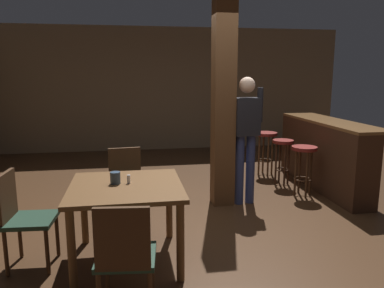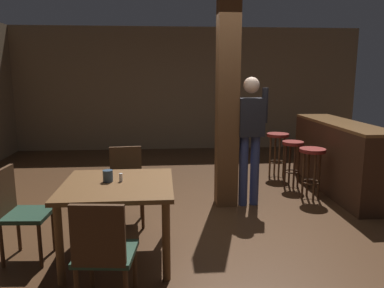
{
  "view_description": "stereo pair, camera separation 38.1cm",
  "coord_description": "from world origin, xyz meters",
  "px_view_note": "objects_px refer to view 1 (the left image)",
  "views": [
    {
      "loc": [
        -1.0,
        -4.23,
        1.77
      ],
      "look_at": [
        -0.27,
        0.08,
        0.94
      ],
      "focal_mm": 35.0,
      "sensor_mm": 36.0,
      "label": 1
    },
    {
      "loc": [
        -0.62,
        -4.28,
        1.77
      ],
      "look_at": [
        -0.27,
        0.08,
        0.94
      ],
      "focal_mm": 35.0,
      "sensor_mm": 36.0,
      "label": 2
    }
  ],
  "objects_px": {
    "napkin_cup": "(115,178)",
    "bar_counter": "(323,154)",
    "bar_stool_mid": "(283,152)",
    "chair_south": "(125,254)",
    "bar_stool_near": "(304,159)",
    "salt_shaker": "(129,179)",
    "standing_person": "(246,131)",
    "chair_west": "(22,214)",
    "dining_table": "(126,196)",
    "chair_north": "(126,183)",
    "bar_stool_far": "(266,143)"
  },
  "relations": [
    {
      "from": "bar_stool_near",
      "to": "dining_table",
      "type": "bearing_deg",
      "value": -148.72
    },
    {
      "from": "chair_south",
      "to": "bar_counter",
      "type": "xyz_separation_m",
      "value": [
        3.01,
        2.75,
        0.03
      ]
    },
    {
      "from": "napkin_cup",
      "to": "bar_counter",
      "type": "distance_m",
      "value": 3.59
    },
    {
      "from": "dining_table",
      "to": "bar_stool_far",
      "type": "height_order",
      "value": "bar_stool_far"
    },
    {
      "from": "standing_person",
      "to": "bar_counter",
      "type": "bearing_deg",
      "value": 19.36
    },
    {
      "from": "bar_stool_mid",
      "to": "dining_table",
      "type": "bearing_deg",
      "value": -139.18
    },
    {
      "from": "salt_shaker",
      "to": "bar_stool_near",
      "type": "distance_m",
      "value": 2.91
    },
    {
      "from": "napkin_cup",
      "to": "salt_shaker",
      "type": "height_order",
      "value": "napkin_cup"
    },
    {
      "from": "salt_shaker",
      "to": "bar_stool_near",
      "type": "relative_size",
      "value": 0.11
    },
    {
      "from": "dining_table",
      "to": "chair_west",
      "type": "bearing_deg",
      "value": 177.95
    },
    {
      "from": "chair_north",
      "to": "chair_west",
      "type": "bearing_deg",
      "value": -137.16
    },
    {
      "from": "chair_south",
      "to": "napkin_cup",
      "type": "xyz_separation_m",
      "value": [
        -0.09,
        0.95,
        0.3
      ]
    },
    {
      "from": "salt_shaker",
      "to": "bar_counter",
      "type": "distance_m",
      "value": 3.49
    },
    {
      "from": "dining_table",
      "to": "bar_counter",
      "type": "height_order",
      "value": "bar_counter"
    },
    {
      "from": "chair_south",
      "to": "bar_stool_mid",
      "type": "relative_size",
      "value": 1.22
    },
    {
      "from": "bar_stool_mid",
      "to": "chair_west",
      "type": "bearing_deg",
      "value": -148.45
    },
    {
      "from": "chair_west",
      "to": "chair_south",
      "type": "bearing_deg",
      "value": -44.92
    },
    {
      "from": "chair_north",
      "to": "standing_person",
      "type": "xyz_separation_m",
      "value": [
        1.59,
        0.46,
        0.5
      ]
    },
    {
      "from": "napkin_cup",
      "to": "bar_stool_mid",
      "type": "bearing_deg",
      "value": 38.94
    },
    {
      "from": "chair_south",
      "to": "bar_stool_far",
      "type": "xyz_separation_m",
      "value": [
        2.4,
        3.62,
        0.07
      ]
    },
    {
      "from": "chair_west",
      "to": "bar_counter",
      "type": "xyz_separation_m",
      "value": [
        3.94,
        1.82,
        0.03
      ]
    },
    {
      "from": "chair_south",
      "to": "salt_shaker",
      "type": "height_order",
      "value": "chair_south"
    },
    {
      "from": "dining_table",
      "to": "chair_south",
      "type": "relative_size",
      "value": 1.16
    },
    {
      "from": "bar_stool_near",
      "to": "bar_stool_far",
      "type": "bearing_deg",
      "value": 96.05
    },
    {
      "from": "bar_stool_far",
      "to": "chair_south",
      "type": "bearing_deg",
      "value": -123.63
    },
    {
      "from": "salt_shaker",
      "to": "standing_person",
      "type": "relative_size",
      "value": 0.05
    },
    {
      "from": "chair_south",
      "to": "bar_stool_near",
      "type": "height_order",
      "value": "chair_south"
    },
    {
      "from": "salt_shaker",
      "to": "bar_stool_mid",
      "type": "distance_m",
      "value": 3.19
    },
    {
      "from": "chair_north",
      "to": "chair_west",
      "type": "relative_size",
      "value": 1.0
    },
    {
      "from": "chair_west",
      "to": "chair_north",
      "type": "bearing_deg",
      "value": 42.84
    },
    {
      "from": "bar_counter",
      "to": "standing_person",
      "type": "bearing_deg",
      "value": -160.64
    },
    {
      "from": "chair_west",
      "to": "bar_stool_mid",
      "type": "xyz_separation_m",
      "value": [
        3.39,
        2.08,
        0.03
      ]
    },
    {
      "from": "chair_south",
      "to": "chair_west",
      "type": "xyz_separation_m",
      "value": [
        -0.93,
        0.93,
        0.0
      ]
    },
    {
      "from": "chair_south",
      "to": "bar_stool_near",
      "type": "xyz_separation_m",
      "value": [
        2.53,
        2.43,
        0.05
      ]
    },
    {
      "from": "bar_stool_far",
      "to": "dining_table",
      "type": "bearing_deg",
      "value": -131.36
    },
    {
      "from": "standing_person",
      "to": "chair_south",
      "type": "bearing_deg",
      "value": -125.25
    },
    {
      "from": "bar_counter",
      "to": "salt_shaker",
      "type": "bearing_deg",
      "value": -148.68
    },
    {
      "from": "chair_north",
      "to": "chair_south",
      "type": "height_order",
      "value": "same"
    },
    {
      "from": "chair_north",
      "to": "chair_south",
      "type": "xyz_separation_m",
      "value": [
        -0.0,
        -1.79,
        0.0
      ]
    },
    {
      "from": "dining_table",
      "to": "salt_shaker",
      "type": "distance_m",
      "value": 0.16
    },
    {
      "from": "chair_north",
      "to": "bar_stool_near",
      "type": "xyz_separation_m",
      "value": [
        2.53,
        0.63,
        0.05
      ]
    },
    {
      "from": "bar_stool_near",
      "to": "bar_stool_mid",
      "type": "distance_m",
      "value": 0.59
    },
    {
      "from": "standing_person",
      "to": "bar_counter",
      "type": "distance_m",
      "value": 1.57
    },
    {
      "from": "dining_table",
      "to": "bar_stool_far",
      "type": "xyz_separation_m",
      "value": [
        2.4,
        2.72,
        -0.06
      ]
    },
    {
      "from": "bar_stool_mid",
      "to": "bar_stool_far",
      "type": "bearing_deg",
      "value": 94.78
    },
    {
      "from": "chair_south",
      "to": "salt_shaker",
      "type": "xyz_separation_m",
      "value": [
        0.04,
        0.94,
        0.28
      ]
    },
    {
      "from": "chair_north",
      "to": "salt_shaker",
      "type": "bearing_deg",
      "value": -87.6
    },
    {
      "from": "salt_shaker",
      "to": "bar_stool_far",
      "type": "height_order",
      "value": "salt_shaker"
    },
    {
      "from": "bar_stool_far",
      "to": "bar_stool_near",
      "type": "bearing_deg",
      "value": -83.95
    },
    {
      "from": "chair_south",
      "to": "napkin_cup",
      "type": "height_order",
      "value": "chair_south"
    }
  ]
}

